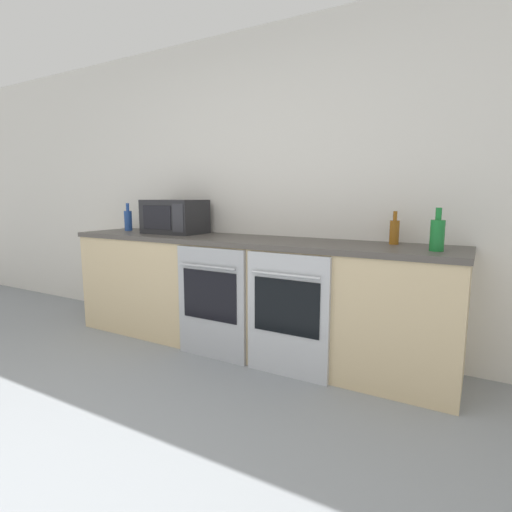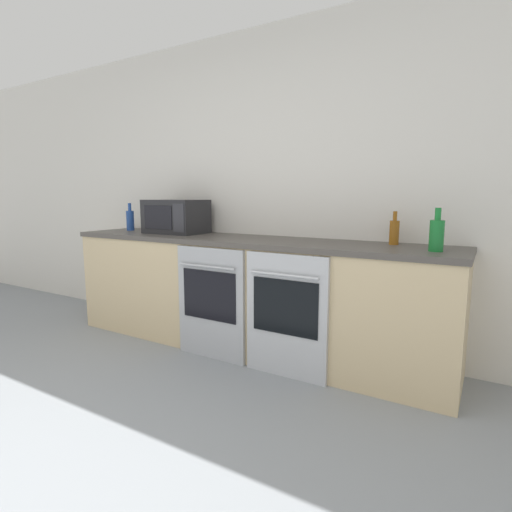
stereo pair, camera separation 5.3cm
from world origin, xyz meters
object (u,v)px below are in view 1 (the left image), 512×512
oven_left (211,303)px  bottle_green (437,234)px  oven_right (287,315)px  microwave (175,217)px  bottle_blue (128,220)px  bottle_amber (394,231)px

oven_left → bottle_green: bottle_green is taller
oven_right → microwave: (-1.29, 0.38, 0.62)m
microwave → bottle_blue: (-0.59, -0.01, -0.05)m
microwave → bottle_amber: microwave is taller
oven_right → microwave: size_ratio=1.63×
oven_left → microwave: microwave is taller
microwave → bottle_amber: 1.88m
oven_left → oven_right: bearing=0.0°
bottle_blue → bottle_amber: bottle_blue is taller
bottle_blue → oven_left: bearing=-16.7°
oven_left → bottle_amber: bottle_amber is taller
oven_right → microwave: bearing=163.7°
bottle_amber → bottle_blue: bearing=-177.5°
microwave → bottle_blue: 0.59m
oven_left → microwave: size_ratio=1.63×
oven_right → bottle_green: 1.08m
microwave → bottle_amber: bearing=3.1°
oven_right → bottle_amber: (0.59, 0.48, 0.56)m
microwave → bottle_green: size_ratio=2.00×
oven_right → bottle_amber: 0.94m
microwave → bottle_blue: microwave is taller
bottle_green → bottle_amber: (-0.29, 0.23, -0.01)m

